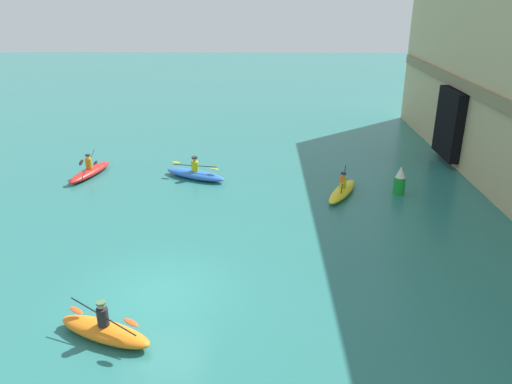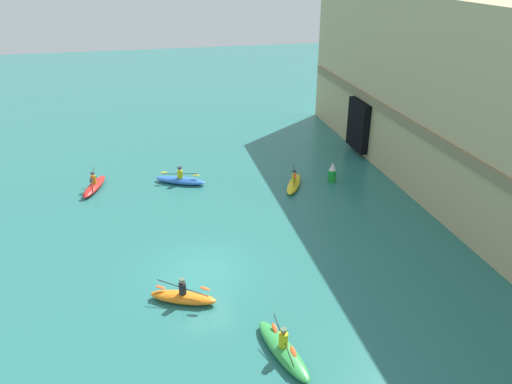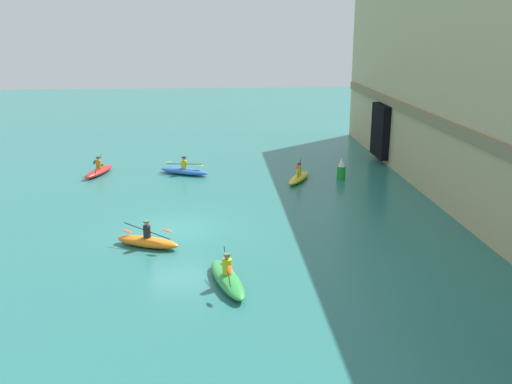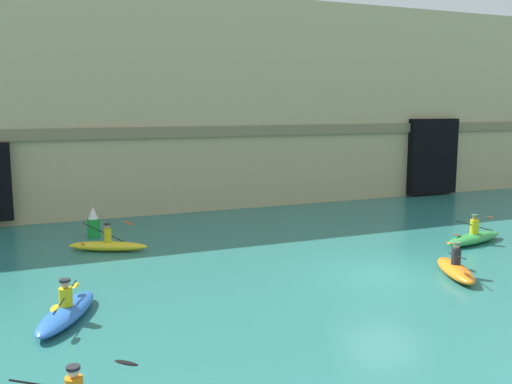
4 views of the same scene
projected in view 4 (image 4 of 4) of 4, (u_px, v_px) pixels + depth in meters
ground_plane at (383, 275)px, 18.59m from camera, size 120.00×120.00×0.00m
cliff_bluff at (221, 105)px, 31.97m from camera, size 44.15×5.80×11.04m
kayak_blue at (66, 312)px, 14.63m from camera, size 2.20×3.28×1.09m
kayak_yellow at (108, 245)px, 21.60m from camera, size 3.00×1.95×1.18m
kayak_green at (474, 237)px, 22.76m from camera, size 3.51×1.59×1.17m
kayak_orange at (455, 269)px, 18.37m from camera, size 1.81×2.88×1.13m
marker_buoy at (93, 223)px, 23.79m from camera, size 0.51×0.51×1.30m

